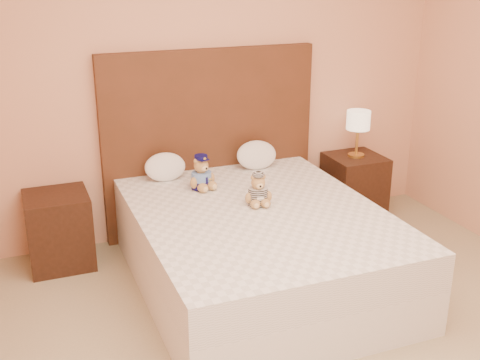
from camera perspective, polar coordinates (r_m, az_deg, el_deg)
name	(u,v)px	position (r m, az deg, el deg)	size (l,w,h in m)	color
room_walls	(321,30)	(3.08, 7.69, 13.89)	(4.04, 4.52, 2.72)	tan
bed	(259,247)	(4.16, 1.78, -6.41)	(1.60, 2.00, 0.55)	white
headboard	(210,143)	(4.87, -2.85, 3.57)	(1.75, 0.08, 1.50)	#4F2917
nightstand_left	(59,230)	(4.61, -16.78, -4.56)	(0.45, 0.45, 0.55)	#321A10
nightstand_right	(354,186)	(5.36, 10.75, -0.57)	(0.45, 0.45, 0.55)	#321A10
lamp	(358,123)	(5.19, 11.15, 5.37)	(0.20, 0.20, 0.40)	gold
teddy_police	(201,172)	(4.40, -3.69, 0.75)	(0.22, 0.21, 0.25)	#A67040
teddy_prisoner	(258,189)	(4.11, 1.73, -0.90)	(0.20, 0.19, 0.22)	#A67040
pillow_left	(165,166)	(4.62, -7.12, 1.36)	(0.32, 0.21, 0.22)	white
pillow_right	(257,154)	(4.85, 1.58, 2.51)	(0.34, 0.22, 0.24)	white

